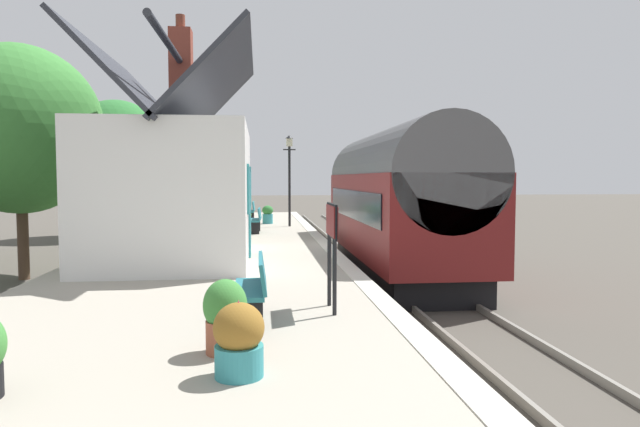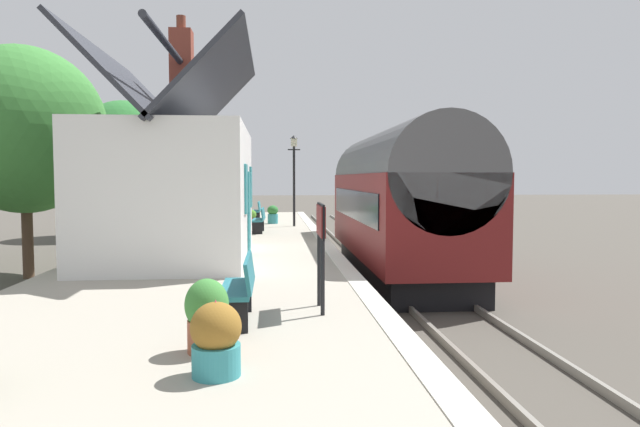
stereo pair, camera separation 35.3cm
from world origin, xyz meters
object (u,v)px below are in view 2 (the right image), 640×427
object	(u,v)px
tree_mid_background	(24,130)
bench_by_lamp	(260,219)
bench_platform_end	(257,210)
planter_bench_right	(273,214)
bench_near_building	(241,287)
station_building	(175,187)
tree_far_left	(124,147)
lamp_post_platform	(294,163)
planter_bench_left	(252,217)
planter_corner_building	(216,339)
station_sign_board	(321,230)
planter_by_door	(207,315)
planter_edge_far	(207,213)
train	(399,201)

from	to	relation	value
tree_mid_background	bench_by_lamp	bearing A→B (deg)	-62.68
bench_platform_end	planter_bench_right	bearing A→B (deg)	-155.32
bench_near_building	planter_bench_right	world-z (taller)	bench_near_building
station_building	tree_far_left	xyz separation A→B (m)	(14.73, 4.95, 1.74)
station_building	planter_bench_right	distance (m)	10.65
lamp_post_platform	planter_bench_right	bearing A→B (deg)	31.30
planter_bench_left	planter_bench_right	bearing A→B (deg)	-54.52
bench_near_building	planter_corner_building	world-z (taller)	bench_near_building
station_sign_board	station_building	bearing A→B (deg)	28.42
bench_by_lamp	lamp_post_platform	size ratio (longest dim) A/B	0.39
bench_platform_end	planter_bench_left	bearing A→B (deg)	176.01
planter_bench_left	station_sign_board	size ratio (longest dim) A/B	0.41
planter_by_door	planter_edge_far	xyz separation A→B (m)	(20.40, 2.38, -0.12)
lamp_post_platform	planter_bench_left	bearing A→B (deg)	65.58
lamp_post_platform	tree_mid_background	distance (m)	9.90
bench_by_lamp	tree_far_left	bearing A→B (deg)	39.13
station_building	bench_by_lamp	size ratio (longest dim) A/B	4.36
planter_edge_far	tree_mid_background	distance (m)	11.13
planter_by_door	tree_mid_background	world-z (taller)	tree_mid_background
bench_near_building	planter_corner_building	bearing A→B (deg)	176.51
planter_bench_right	station_sign_board	distance (m)	15.94
planter_bench_left	tree_far_left	distance (m)	8.75
planter_bench_right	tree_mid_background	world-z (taller)	tree_mid_background
bench_near_building	lamp_post_platform	world-z (taller)	lamp_post_platform
station_building	bench_platform_end	xyz separation A→B (m)	(11.88, -1.61, -1.26)
train	lamp_post_platform	size ratio (longest dim) A/B	2.60
station_building	planter_edge_far	size ratio (longest dim) A/B	5.71
bench_platform_end	planter_bench_left	distance (m)	2.22
bench_platform_end	planter_edge_far	bearing A→B (deg)	66.26
station_building	tree_mid_background	bearing A→B (deg)	57.84
bench_near_building	planter_by_door	xyz separation A→B (m)	(-1.29, 0.30, -0.05)
planter_bench_left	planter_edge_far	size ratio (longest dim) A/B	0.59
bench_by_lamp	station_sign_board	distance (m)	12.03
planter_by_door	planter_bench_left	world-z (taller)	planter_by_door
bench_near_building	tree_mid_background	bearing A→B (deg)	35.88
planter_bench_left	lamp_post_platform	bearing A→B (deg)	-114.42
bench_by_lamp	planter_bench_right	world-z (taller)	bench_by_lamp
planter_by_door	train	bearing A→B (deg)	-24.28
tree_mid_background	planter_by_door	bearing A→B (deg)	-148.85
bench_near_building	station_building	bearing A→B (deg)	17.14
planter_bench_left	station_building	bearing A→B (deg)	171.45
planter_corner_building	tree_far_left	world-z (taller)	tree_far_left
bench_near_building	tree_mid_background	size ratio (longest dim) A/B	0.21
train	station_sign_board	world-z (taller)	train
tree_mid_background	bench_platform_end	bearing A→B (deg)	-35.23
planter_corner_building	planter_bench_right	distance (m)	18.55
train	lamp_post_platform	bearing A→B (deg)	22.86
planter_corner_building	planter_bench_left	size ratio (longest dim) A/B	1.19
station_sign_board	tree_far_left	world-z (taller)	tree_far_left
planter_bench_right	tree_far_left	size ratio (longest dim) A/B	0.12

